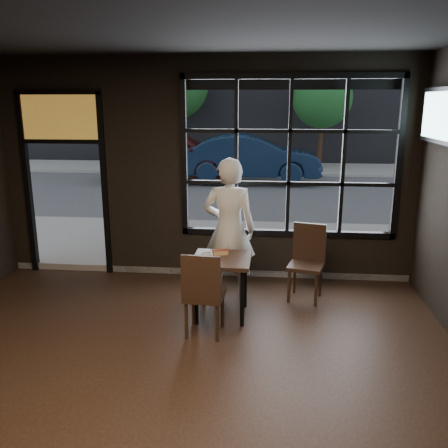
# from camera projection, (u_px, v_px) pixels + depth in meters

# --- Properties ---
(floor) EXTENTS (6.00, 7.00, 0.02)m
(floor) POSITION_uv_depth(u_px,v_px,m) (150.00, 428.00, 3.86)
(floor) COLOR black
(floor) RESTS_ON ground
(window_frame) EXTENTS (3.06, 0.12, 2.28)m
(window_frame) POSITION_uv_depth(u_px,v_px,m) (289.00, 158.00, 6.66)
(window_frame) COLOR black
(window_frame) RESTS_ON ground
(stained_transom) EXTENTS (1.20, 0.06, 0.70)m
(stained_transom) POSITION_uv_depth(u_px,v_px,m) (60.00, 117.00, 6.83)
(stained_transom) COLOR orange
(stained_transom) RESTS_ON ground
(street_asphalt) EXTENTS (60.00, 41.00, 0.04)m
(street_asphalt) POSITION_uv_depth(u_px,v_px,m) (253.00, 148.00, 26.98)
(street_asphalt) COLOR #545456
(street_asphalt) RESTS_ON ground
(building_across) EXTENTS (28.00, 12.00, 15.00)m
(building_across) POSITION_uv_depth(u_px,v_px,m) (255.00, 1.00, 24.12)
(building_across) COLOR #5B5956
(building_across) RESTS_ON ground
(cafe_table) EXTENTS (0.70, 0.70, 0.75)m
(cafe_table) POSITION_uv_depth(u_px,v_px,m) (222.00, 287.00, 5.78)
(cafe_table) COLOR black
(cafe_table) RESTS_ON floor
(chair_near) EXTENTS (0.46, 0.46, 0.99)m
(chair_near) POSITION_uv_depth(u_px,v_px,m) (205.00, 292.00, 5.30)
(chair_near) COLOR black
(chair_near) RESTS_ON floor
(chair_window) EXTENTS (0.53, 0.53, 1.00)m
(chair_window) POSITION_uv_depth(u_px,v_px,m) (306.00, 264.00, 6.22)
(chair_window) COLOR black
(chair_window) RESTS_ON floor
(man) EXTENTS (0.71, 0.49, 1.89)m
(man) POSITION_uv_depth(u_px,v_px,m) (229.00, 229.00, 6.20)
(man) COLOR silver
(man) RESTS_ON floor
(hotdog) EXTENTS (0.21, 0.12, 0.06)m
(hotdog) POSITION_uv_depth(u_px,v_px,m) (221.00, 252.00, 5.80)
(hotdog) COLOR tan
(hotdog) RESTS_ON cafe_table
(cup) EXTENTS (0.15, 0.15, 0.10)m
(cup) POSITION_uv_depth(u_px,v_px,m) (206.00, 257.00, 5.58)
(cup) COLOR silver
(cup) RESTS_ON cafe_table
(tv) EXTENTS (0.13, 1.11, 0.65)m
(tv) POSITION_uv_depth(u_px,v_px,m) (440.00, 115.00, 5.62)
(tv) COLOR black
(tv) RESTS_ON wall_right
(navy_car) EXTENTS (4.42, 1.60, 1.45)m
(navy_car) POSITION_uv_depth(u_px,v_px,m) (251.00, 158.00, 15.08)
(navy_car) COLOR #0F1F38
(navy_car) RESTS_ON street_asphalt
(maroon_car) EXTENTS (4.78, 2.27, 1.58)m
(maroon_car) POSITION_uv_depth(u_px,v_px,m) (176.00, 155.00, 15.30)
(maroon_car) COLOR #411413
(maroon_car) RESTS_ON street_asphalt
(tree_left) EXTENTS (2.64, 2.64, 4.51)m
(tree_left) POSITION_uv_depth(u_px,v_px,m) (174.00, 85.00, 18.20)
(tree_left) COLOR #332114
(tree_left) RESTS_ON street_asphalt
(tree_right) EXTENTS (2.21, 2.21, 3.78)m
(tree_right) POSITION_uv_depth(u_px,v_px,m) (322.00, 98.00, 17.54)
(tree_right) COLOR #332114
(tree_right) RESTS_ON street_asphalt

